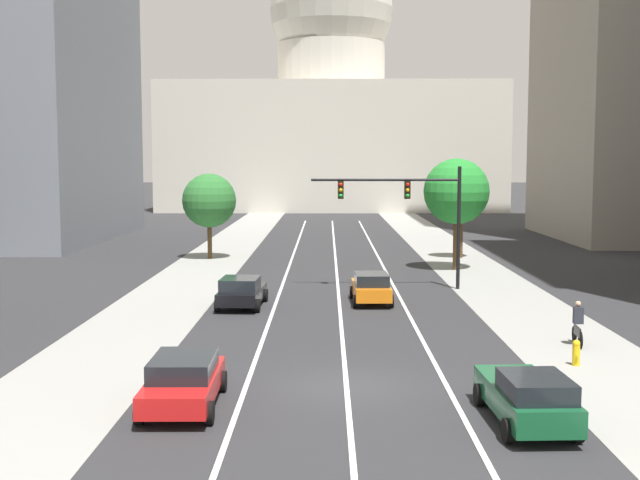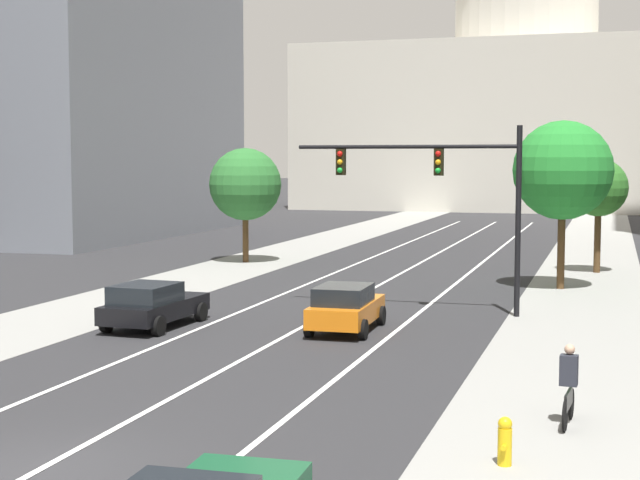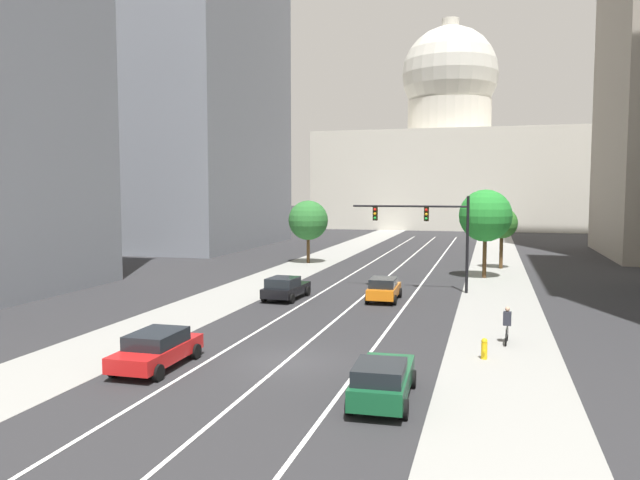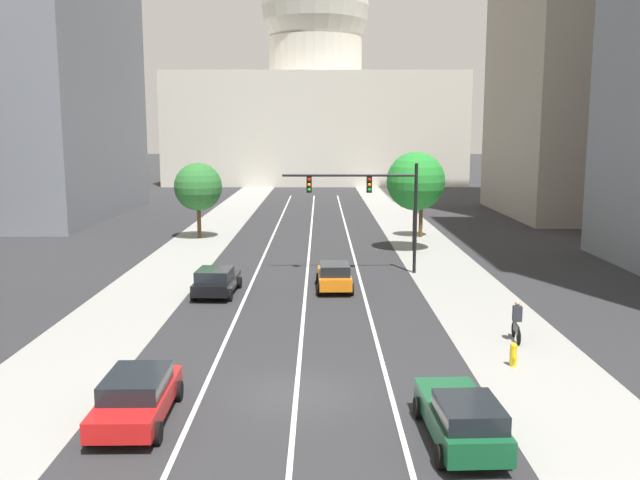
# 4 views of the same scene
# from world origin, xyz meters

# --- Properties ---
(ground_plane) EXTENTS (400.00, 400.00, 0.00)m
(ground_plane) POSITION_xyz_m (0.00, 40.00, 0.00)
(ground_plane) COLOR #2B2B2D
(sidewalk_left) EXTENTS (4.89, 130.00, 0.01)m
(sidewalk_left) POSITION_xyz_m (-8.72, 35.00, 0.01)
(sidewalk_left) COLOR gray
(sidewalk_left) RESTS_ON ground
(sidewalk_right) EXTENTS (4.89, 130.00, 0.01)m
(sidewalk_right) POSITION_xyz_m (8.72, 35.00, 0.01)
(sidewalk_right) COLOR gray
(sidewalk_right) RESTS_ON ground
(lane_stripe_left) EXTENTS (0.16, 90.00, 0.01)m
(lane_stripe_left) POSITION_xyz_m (-3.14, 25.00, 0.01)
(lane_stripe_left) COLOR white
(lane_stripe_left) RESTS_ON ground
(lane_stripe_center) EXTENTS (0.16, 90.00, 0.01)m
(lane_stripe_center) POSITION_xyz_m (0.00, 25.00, 0.01)
(lane_stripe_center) COLOR white
(lane_stripe_center) RESTS_ON ground
(lane_stripe_right) EXTENTS (0.16, 90.00, 0.01)m
(lane_stripe_right) POSITION_xyz_m (3.14, 25.00, 0.01)
(lane_stripe_right) COLOR white
(lane_stripe_right) RESTS_ON ground
(capitol_building) EXTENTS (47.86, 24.29, 39.18)m
(capitol_building) POSITION_xyz_m (0.00, 95.95, 13.68)
(capitol_building) COLOR beige
(capitol_building) RESTS_ON ground
(car_black) EXTENTS (2.27, 4.42, 1.50)m
(car_black) POSITION_xyz_m (-4.71, 13.68, 0.77)
(car_black) COLOR black
(car_black) RESTS_ON ground
(car_red) EXTENTS (2.15, 4.63, 1.47)m
(car_red) POSITION_xyz_m (-4.70, -2.21, 0.78)
(car_red) COLOR red
(car_red) RESTS_ON ground
(car_orange) EXTENTS (2.03, 4.08, 1.53)m
(car_orange) POSITION_xyz_m (1.57, 14.85, 0.80)
(car_orange) COLOR orange
(car_orange) RESTS_ON ground
(car_green) EXTENTS (2.12, 4.69, 1.53)m
(car_green) POSITION_xyz_m (4.71, -3.75, 0.79)
(car_green) COLOR #14512D
(car_green) RESTS_ON ground
(traffic_signal_mast) EXTENTS (8.15, 0.39, 6.71)m
(traffic_signal_mast) POSITION_xyz_m (4.01, 19.37, 4.70)
(traffic_signal_mast) COLOR black
(traffic_signal_mast) RESTS_ON ground
(fire_hydrant) EXTENTS (0.26, 0.35, 0.91)m
(fire_hydrant) POSITION_xyz_m (7.95, 2.59, 0.46)
(fire_hydrant) COLOR yellow
(fire_hydrant) RESTS_ON ground
(cyclist) EXTENTS (0.38, 1.70, 1.72)m
(cyclist) POSITION_xyz_m (8.93, 5.65, 0.85)
(cyclist) COLOR black
(cyclist) RESTS_ON ground
(street_tree_mid_right) EXTENTS (4.21, 4.21, 7.17)m
(street_tree_mid_right) POSITION_xyz_m (7.67, 27.28, 5.05)
(street_tree_mid_right) COLOR #51381E
(street_tree_mid_right) RESTS_ON ground
(street_tree_near_left) EXTENTS (3.86, 3.86, 6.12)m
(street_tree_near_left) POSITION_xyz_m (-9.04, 33.16, 4.17)
(street_tree_near_left) COLOR #51381E
(street_tree_near_left) RESTS_ON ground
(street_tree_far_right) EXTENTS (2.81, 2.81, 5.56)m
(street_tree_far_right) POSITION_xyz_m (9.06, 33.79, 4.12)
(street_tree_far_right) COLOR #51381E
(street_tree_far_right) RESTS_ON ground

